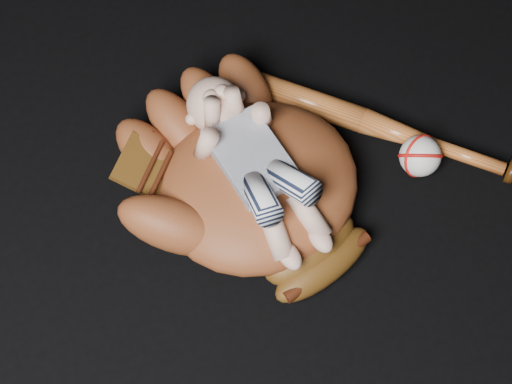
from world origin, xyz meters
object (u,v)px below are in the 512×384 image
(baseball_glove, at_px, (258,180))
(baseball_bat, at_px, (378,126))
(newborn_baby, at_px, (260,169))
(baseball, at_px, (420,156))

(baseball_glove, bearing_deg, baseball_bat, -5.63)
(newborn_baby, xyz_separation_m, baseball, (0.27, -0.08, -0.09))
(newborn_baby, distance_m, baseball_bat, 0.27)
(newborn_baby, distance_m, baseball, 0.29)
(baseball_bat, xyz_separation_m, baseball, (0.02, -0.09, 0.01))
(baseball_glove, distance_m, baseball_bat, 0.25)
(newborn_baby, height_order, baseball, newborn_baby)
(baseball_glove, bearing_deg, baseball, -24.78)
(baseball_glove, distance_m, newborn_baby, 0.05)
(baseball_bat, bearing_deg, newborn_baby, -177.57)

